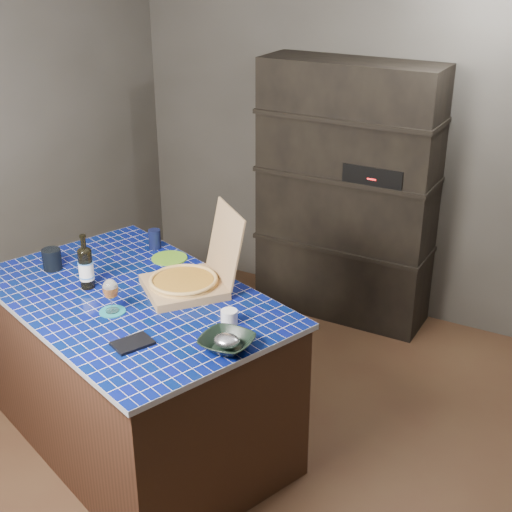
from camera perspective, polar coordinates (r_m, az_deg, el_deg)
The scene contains 14 objects.
room at distance 3.52m, azimuth -2.12°, elevation 3.06°, with size 3.50×3.50×3.50m.
shelving_unit at distance 4.93m, azimuth 7.26°, elevation 4.93°, with size 1.20×0.41×1.80m.
kitchen_island at distance 3.83m, azimuth -9.47°, elevation -9.03°, with size 1.86×1.51×0.88m.
pizza_box at distance 3.60m, azimuth -5.44°, elevation -1.89°, with size 0.58×0.59×0.41m.
mead_bottle at distance 3.69m, azimuth -13.45°, elevation -0.87°, with size 0.08×0.08×0.29m.
teal_trivet at distance 3.47m, azimuth -11.41°, elevation -4.37°, with size 0.13×0.13×0.01m, color #17747B.
wine_glass at distance 3.42m, azimuth -11.57°, elevation -2.66°, with size 0.07×0.07×0.17m.
tumbler at distance 3.96m, azimuth -16.01°, elevation -0.25°, with size 0.10×0.10×0.11m, color black.
dvd_case at distance 3.19m, azimuth -9.85°, elevation -6.90°, with size 0.12×0.17×0.01m, color black.
bowl at distance 3.11m, azimuth -2.36°, elevation -6.97°, with size 0.23×0.23×0.06m, color black.
foil_contents at distance 3.10m, azimuth -2.36°, elevation -6.78°, with size 0.12×0.10×0.06m, color #AAABB6.
white_jar at distance 3.30m, azimuth -2.16°, elevation -4.90°, with size 0.08×0.08×0.07m, color silver.
navy_cup at distance 4.11m, azimuth -8.11°, elevation 1.36°, with size 0.07×0.07×0.11m, color black.
green_trivet at distance 3.98m, azimuth -6.95°, elevation -0.16°, with size 0.20×0.20×0.01m, color #5C9720.
Camera 1 is at (1.71, -2.80, 2.53)m, focal length 50.00 mm.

